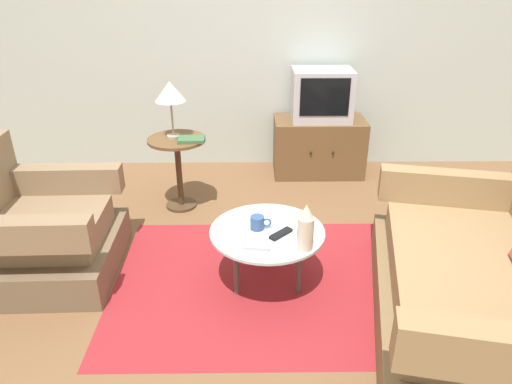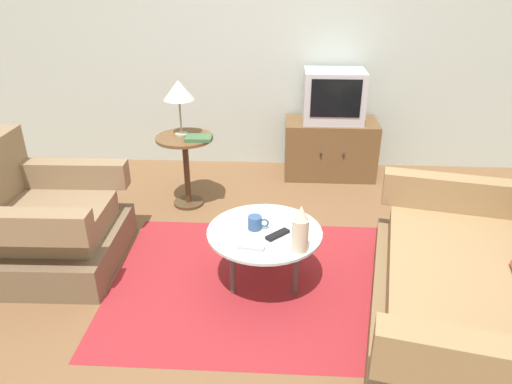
# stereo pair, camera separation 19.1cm
# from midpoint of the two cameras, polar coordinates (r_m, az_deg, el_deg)

# --- Properties ---
(ground_plane) EXTENTS (16.00, 16.00, 0.00)m
(ground_plane) POSITION_cam_midpoint_polar(r_m,az_deg,el_deg) (3.13, -2.56, -11.84)
(ground_plane) COLOR brown
(back_wall) EXTENTS (9.00, 0.12, 2.70)m
(back_wall) POSITION_cam_midpoint_polar(r_m,az_deg,el_deg) (4.74, -2.11, 19.17)
(back_wall) COLOR #B2BCB2
(back_wall) RESTS_ON ground
(area_rug) EXTENTS (2.02, 1.54, 0.00)m
(area_rug) POSITION_cam_midpoint_polar(r_m,az_deg,el_deg) (3.19, -0.45, -10.92)
(area_rug) COLOR maroon
(area_rug) RESTS_ON ground
(armchair) EXTENTS (0.92, 0.93, 0.87)m
(armchair) POSITION_cam_midpoint_polar(r_m,az_deg,el_deg) (3.50, -26.47, -4.57)
(armchair) COLOR brown
(armchair) RESTS_ON ground
(couch) EXTENTS (1.33, 1.87, 0.96)m
(couch) POSITION_cam_midpoint_polar(r_m,az_deg,el_deg) (2.91, 24.27, -10.45)
(couch) COLOR brown
(couch) RESTS_ON ground
(coffee_table) EXTENTS (0.73, 0.73, 0.40)m
(coffee_table) POSITION_cam_midpoint_polar(r_m,az_deg,el_deg) (2.98, -0.46, -5.30)
(coffee_table) COLOR #B2C6C1
(coffee_table) RESTS_ON ground
(side_table) EXTENTS (0.48, 0.48, 0.63)m
(side_table) POSITION_cam_midpoint_polar(r_m,az_deg,el_deg) (4.00, -10.83, 4.01)
(side_table) COLOR brown
(side_table) RESTS_ON ground
(tv_stand) EXTENTS (0.88, 0.48, 0.56)m
(tv_stand) POSITION_cam_midpoint_polar(r_m,az_deg,el_deg) (4.71, 6.46, 5.51)
(tv_stand) COLOR brown
(tv_stand) RESTS_ON ground
(television) EXTENTS (0.56, 0.41, 0.48)m
(television) POSITION_cam_midpoint_polar(r_m,az_deg,el_deg) (4.56, 6.77, 11.65)
(television) COLOR #B7B7BC
(television) RESTS_ON tv_stand
(table_lamp) EXTENTS (0.25, 0.25, 0.46)m
(table_lamp) POSITION_cam_midpoint_polar(r_m,az_deg,el_deg) (3.85, -11.84, 11.72)
(table_lamp) COLOR #9E937A
(table_lamp) RESTS_ON side_table
(vase) EXTENTS (0.10, 0.10, 0.30)m
(vase) POSITION_cam_midpoint_polar(r_m,az_deg,el_deg) (2.72, 4.06, -4.41)
(vase) COLOR beige
(vase) RESTS_ON coffee_table
(mug) EXTENTS (0.13, 0.09, 0.09)m
(mug) POSITION_cam_midpoint_polar(r_m,az_deg,el_deg) (2.96, -1.62, -3.78)
(mug) COLOR #335184
(mug) RESTS_ON coffee_table
(tv_remote_dark) EXTENTS (0.15, 0.15, 0.02)m
(tv_remote_dark) POSITION_cam_midpoint_polar(r_m,az_deg,el_deg) (2.91, 1.17, -5.13)
(tv_remote_dark) COLOR black
(tv_remote_dark) RESTS_ON coffee_table
(tv_remote_silver) EXTENTS (0.16, 0.07, 0.02)m
(tv_remote_silver) POSITION_cam_midpoint_polar(r_m,az_deg,el_deg) (2.78, -1.92, -6.78)
(tv_remote_silver) COLOR #B2B2B7
(tv_remote_silver) RESTS_ON coffee_table
(book) EXTENTS (0.22, 0.16, 0.03)m
(book) POSITION_cam_midpoint_polar(r_m,az_deg,el_deg) (3.84, -9.27, 6.31)
(book) COLOR #3D663D
(book) RESTS_ON side_table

